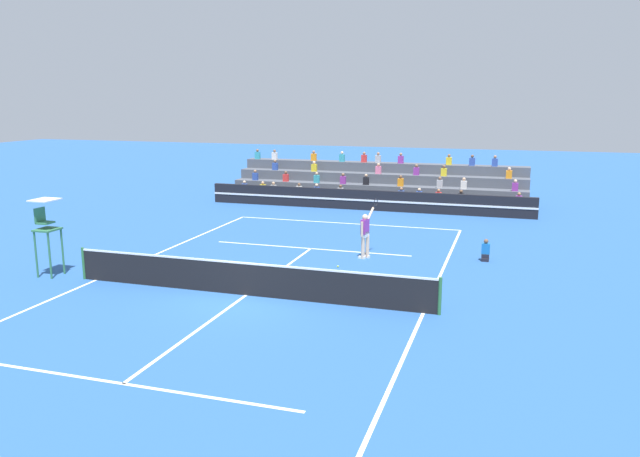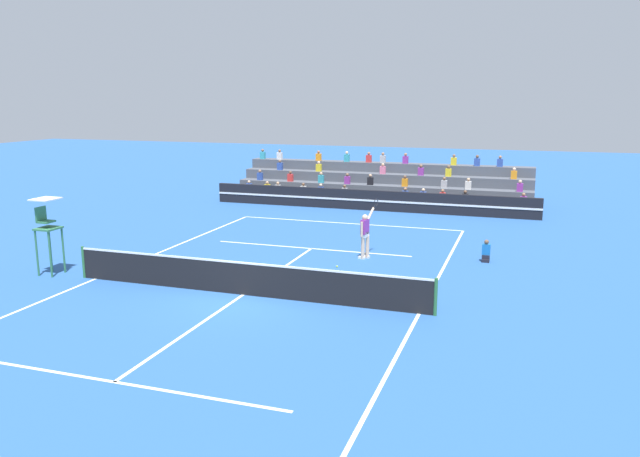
# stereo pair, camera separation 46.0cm
# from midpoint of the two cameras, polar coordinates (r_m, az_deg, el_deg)

# --- Properties ---
(ground_plane) EXTENTS (120.00, 120.00, 0.00)m
(ground_plane) POSITION_cam_midpoint_polar(r_m,az_deg,el_deg) (19.64, -7.45, -6.08)
(ground_plane) COLOR #285699
(court_lines) EXTENTS (11.10, 23.90, 0.01)m
(court_lines) POSITION_cam_midpoint_polar(r_m,az_deg,el_deg) (19.64, -7.45, -6.06)
(court_lines) COLOR white
(court_lines) RESTS_ON ground
(tennis_net) EXTENTS (12.00, 0.10, 1.10)m
(tennis_net) POSITION_cam_midpoint_polar(r_m,az_deg,el_deg) (19.48, -7.50, -4.55)
(tennis_net) COLOR #2D6B38
(tennis_net) RESTS_ON ground
(sponsor_banner_wall) EXTENTS (18.00, 0.26, 1.10)m
(sponsor_banner_wall) POSITION_cam_midpoint_polar(r_m,az_deg,el_deg) (34.13, 3.72, 2.62)
(sponsor_banner_wall) COLOR black
(sponsor_banner_wall) RESTS_ON ground
(bleacher_stand) EXTENTS (17.15, 3.80, 2.83)m
(bleacher_stand) POSITION_cam_midpoint_polar(r_m,az_deg,el_deg) (37.13, 4.89, 3.80)
(bleacher_stand) COLOR #4C515B
(bleacher_stand) RESTS_ON ground
(umpire_chair) EXTENTS (0.76, 0.84, 2.67)m
(umpire_chair) POSITION_cam_midpoint_polar(r_m,az_deg,el_deg) (23.22, -24.28, 0.14)
(umpire_chair) COLOR #337047
(umpire_chair) RESTS_ON ground
(ball_kid_courtside) EXTENTS (0.30, 0.36, 0.84)m
(ball_kid_courtside) POSITION_cam_midpoint_polar(r_m,az_deg,el_deg) (24.16, 14.37, -2.12)
(ball_kid_courtside) COLOR black
(ball_kid_courtside) RESTS_ON ground
(tennis_player) EXTENTS (0.50, 1.35, 2.26)m
(tennis_player) POSITION_cam_midpoint_polar(r_m,az_deg,el_deg) (23.72, 3.62, -0.42)
(tennis_player) COLOR beige
(tennis_player) RESTS_ON ground
(tennis_ball) EXTENTS (0.07, 0.07, 0.07)m
(tennis_ball) POSITION_cam_midpoint_polar(r_m,az_deg,el_deg) (22.61, 1.06, -3.48)
(tennis_ball) COLOR #C6DB33
(tennis_ball) RESTS_ON ground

